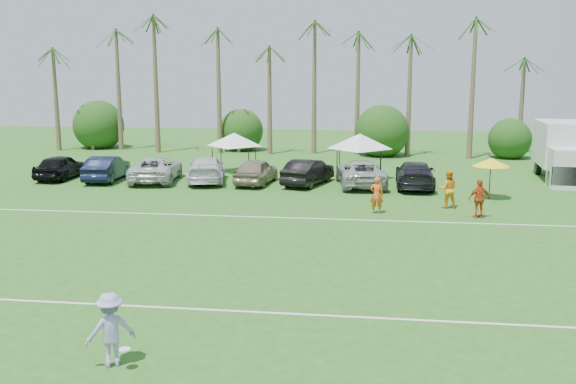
# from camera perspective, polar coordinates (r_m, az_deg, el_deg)

# --- Properties ---
(ground) EXTENTS (120.00, 120.00, 0.00)m
(ground) POSITION_cam_1_polar(r_m,az_deg,el_deg) (17.41, -11.01, -12.50)
(ground) COLOR #275B1B
(ground) RESTS_ON ground
(field_lines) EXTENTS (80.00, 12.10, 0.01)m
(field_lines) POSITION_cam_1_polar(r_m,az_deg,el_deg) (24.68, -5.13, -5.31)
(field_lines) COLOR white
(field_lines) RESTS_ON ground
(palm_tree_0) EXTENTS (2.40, 2.40, 8.90)m
(palm_tree_0) POSITION_cam_1_polar(r_m,az_deg,el_deg) (59.73, -19.99, 10.74)
(palm_tree_0) COLOR brown
(palm_tree_0) RESTS_ON ground
(palm_tree_1) EXTENTS (2.40, 2.40, 9.90)m
(palm_tree_1) POSITION_cam_1_polar(r_m,az_deg,el_deg) (57.64, -15.54, 11.88)
(palm_tree_1) COLOR brown
(palm_tree_1) RESTS_ON ground
(palm_tree_2) EXTENTS (2.40, 2.40, 10.90)m
(palm_tree_2) POSITION_cam_1_polar(r_m,az_deg,el_deg) (55.92, -10.74, 13.01)
(palm_tree_2) COLOR brown
(palm_tree_2) RESTS_ON ground
(palm_tree_3) EXTENTS (2.40, 2.40, 11.90)m
(palm_tree_3) POSITION_cam_1_polar(r_m,az_deg,el_deg) (54.86, -6.67, 14.06)
(palm_tree_3) COLOR brown
(palm_tree_3) RESTS_ON ground
(palm_tree_4) EXTENTS (2.40, 2.40, 8.90)m
(palm_tree_4) POSITION_cam_1_polar(r_m,az_deg,el_deg) (53.94, -2.41, 11.43)
(palm_tree_4) COLOR brown
(palm_tree_4) RESTS_ON ground
(palm_tree_5) EXTENTS (2.40, 2.40, 9.90)m
(palm_tree_5) POSITION_cam_1_polar(r_m,az_deg,el_deg) (53.42, 1.92, 12.38)
(palm_tree_5) COLOR brown
(palm_tree_5) RESTS_ON ground
(palm_tree_6) EXTENTS (2.40, 2.40, 10.90)m
(palm_tree_6) POSITION_cam_1_polar(r_m,az_deg,el_deg) (53.20, 6.33, 13.25)
(palm_tree_6) COLOR brown
(palm_tree_6) RESTS_ON ground
(palm_tree_7) EXTENTS (2.40, 2.40, 11.90)m
(palm_tree_7) POSITION_cam_1_polar(r_m,az_deg,el_deg) (53.30, 10.79, 14.04)
(palm_tree_7) COLOR brown
(palm_tree_7) RESTS_ON ground
(palm_tree_8) EXTENTS (2.40, 2.40, 8.90)m
(palm_tree_8) POSITION_cam_1_polar(r_m,az_deg,el_deg) (53.69, 16.12, 11.03)
(palm_tree_8) COLOR brown
(palm_tree_8) RESTS_ON ground
(palm_tree_9) EXTENTS (2.40, 2.40, 9.90)m
(palm_tree_9) POSITION_cam_1_polar(r_m,az_deg,el_deg) (54.66, 21.46, 11.62)
(palm_tree_9) COLOR brown
(palm_tree_9) RESTS_ON ground
(bush_tree_0) EXTENTS (4.00, 4.00, 4.00)m
(bush_tree_0) POSITION_cam_1_polar(r_m,az_deg,el_deg) (59.54, -16.62, 5.45)
(bush_tree_0) COLOR brown
(bush_tree_0) RESTS_ON ground
(bush_tree_1) EXTENTS (4.00, 4.00, 4.00)m
(bush_tree_1) POSITION_cam_1_polar(r_m,az_deg,el_deg) (55.52, -4.22, 5.52)
(bush_tree_1) COLOR brown
(bush_tree_1) RESTS_ON ground
(bush_tree_2) EXTENTS (4.00, 4.00, 4.00)m
(bush_tree_2) POSITION_cam_1_polar(r_m,az_deg,el_deg) (54.37, 8.31, 5.33)
(bush_tree_2) COLOR brown
(bush_tree_2) RESTS_ON ground
(bush_tree_3) EXTENTS (4.00, 4.00, 4.00)m
(bush_tree_3) POSITION_cam_1_polar(r_m,az_deg,el_deg) (55.41, 18.74, 4.97)
(bush_tree_3) COLOR brown
(bush_tree_3) RESTS_ON ground
(sideline_player_a) EXTENTS (0.70, 0.50, 1.80)m
(sideline_player_a) POSITION_cam_1_polar(r_m,az_deg,el_deg) (31.29, 7.89, -0.26)
(sideline_player_a) COLOR #EB581A
(sideline_player_a) RESTS_ON ground
(sideline_player_b) EXTENTS (0.99, 0.79, 1.94)m
(sideline_player_b) POSITION_cam_1_polar(r_m,az_deg,el_deg) (33.18, 14.03, 0.26)
(sideline_player_b) COLOR orange
(sideline_player_b) RESTS_ON ground
(sideline_player_c) EXTENTS (1.16, 0.76, 1.84)m
(sideline_player_c) POSITION_cam_1_polar(r_m,az_deg,el_deg) (31.31, 16.65, -0.57)
(sideline_player_c) COLOR #CB4616
(sideline_player_c) RESTS_ON ground
(box_truck) EXTENTS (3.17, 7.23, 3.63)m
(box_truck) POSITION_cam_1_polar(r_m,az_deg,el_deg) (43.72, 23.34, 3.46)
(box_truck) COLOR silver
(box_truck) RESTS_ON ground
(canopy_tent_left) EXTENTS (3.85, 3.85, 3.12)m
(canopy_tent_left) POSITION_cam_1_polar(r_m,az_deg,el_deg) (43.75, -4.82, 5.26)
(canopy_tent_left) COLOR black
(canopy_tent_left) RESTS_ON ground
(canopy_tent_right) EXTENTS (4.17, 4.17, 3.38)m
(canopy_tent_right) POSITION_cam_1_polar(r_m,az_deg,el_deg) (40.97, 6.41, 5.18)
(canopy_tent_right) COLOR black
(canopy_tent_right) RESTS_ON ground
(market_umbrella) EXTENTS (2.00, 2.00, 2.23)m
(market_umbrella) POSITION_cam_1_polar(r_m,az_deg,el_deg) (35.99, 17.59, 2.55)
(market_umbrella) COLOR black
(market_umbrella) RESTS_ON ground
(frisbee_player) EXTENTS (1.32, 1.17, 1.78)m
(frisbee_player) POSITION_cam_1_polar(r_m,az_deg,el_deg) (15.79, -15.50, -11.70)
(frisbee_player) COLOR #9D93D0
(frisbee_player) RESTS_ON ground
(parked_car_0) EXTENTS (1.94, 4.63, 1.57)m
(parked_car_0) POSITION_cam_1_polar(r_m,az_deg,el_deg) (43.46, -19.53, 2.14)
(parked_car_0) COLOR black
(parked_car_0) RESTS_ON ground
(parked_car_1) EXTENTS (2.03, 4.87, 1.57)m
(parked_car_1) POSITION_cam_1_polar(r_m,az_deg,el_deg) (41.86, -15.82, 2.04)
(parked_car_1) COLOR black
(parked_car_1) RESTS_ON ground
(parked_car_2) EXTENTS (3.33, 5.94, 1.57)m
(parked_car_2) POSITION_cam_1_polar(r_m,az_deg,el_deg) (40.85, -11.64, 2.02)
(parked_car_2) COLOR silver
(parked_car_2) RESTS_ON ground
(parked_car_3) EXTENTS (3.21, 5.73, 1.57)m
(parked_car_3) POSITION_cam_1_polar(r_m,az_deg,el_deg) (40.08, -7.27, 1.99)
(parked_car_3) COLOR silver
(parked_car_3) RESTS_ON ground
(parked_car_4) EXTENTS (2.33, 4.77, 1.57)m
(parked_car_4) POSITION_cam_1_polar(r_m,az_deg,el_deg) (39.15, -2.86, 1.86)
(parked_car_4) COLOR gray
(parked_car_4) RESTS_ON ground
(parked_car_5) EXTENTS (2.96, 5.03, 1.57)m
(parked_car_5) POSITION_cam_1_polar(r_m,az_deg,el_deg) (38.86, 1.80, 1.80)
(parked_car_5) COLOR black
(parked_car_5) RESTS_ON ground
(parked_car_6) EXTENTS (3.32, 5.93, 1.57)m
(parked_car_6) POSITION_cam_1_polar(r_m,az_deg,el_deg) (38.67, 6.49, 1.69)
(parked_car_6) COLOR #A7A8AB
(parked_car_6) RESTS_ON ground
(parked_car_7) EXTENTS (2.28, 5.43, 1.57)m
(parked_car_7) POSITION_cam_1_polar(r_m,az_deg,el_deg) (38.58, 11.21, 1.53)
(parked_car_7) COLOR black
(parked_car_7) RESTS_ON ground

